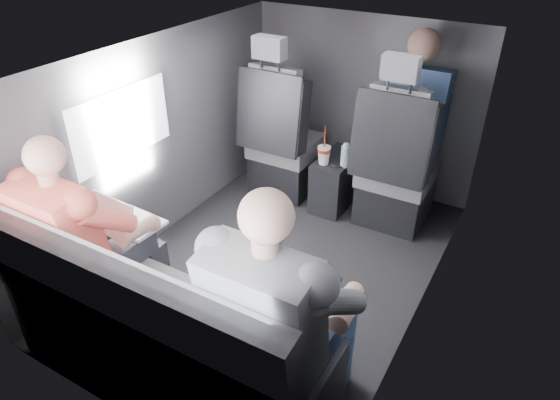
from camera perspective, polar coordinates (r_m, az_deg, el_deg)
The scene contains 19 objects.
floor at distance 3.27m, azimuth -0.20°, elevation -7.41°, with size 2.60×2.60×0.00m, color black.
ceiling at distance 2.64m, azimuth -0.26°, elevation 16.08°, with size 2.60×2.60×0.00m, color #B2B2AD.
panel_left at distance 3.39m, azimuth -13.59°, elevation 6.59°, with size 0.02×2.60×1.35m, color #56565B.
panel_right at distance 2.62m, azimuth 17.05°, elevation -1.73°, with size 0.02×2.60×1.35m, color #56565B.
panel_front at distance 3.97m, azimuth 9.40°, elevation 10.75°, with size 1.80×0.02×1.35m, color #56565B.
panel_back at distance 2.08m, azimuth -18.93°, elevation -11.95°, with size 1.80×0.02×1.35m, color #56565B.
side_window at distance 3.10m, azimuth -17.53°, elevation 8.17°, with size 0.02×0.75×0.42m, color white.
seatbelt at distance 3.24m, azimuth 12.84°, elevation 7.93°, with size 0.05×0.01×0.65m, color black.
front_seat_left at distance 3.87m, azimuth 0.27°, elevation 6.18°, with size 0.52×0.58×1.26m.
front_seat_right at distance 3.56m, azimuth 12.98°, elevation 2.94°, with size 0.52×0.58×1.26m.
center_console at distance 3.81m, azimuth 6.45°, elevation 2.20°, with size 0.24×0.48×0.41m.
rear_bench at distance 2.44m, azimuth -13.29°, elevation -15.12°, with size 1.60×0.57×0.92m.
soda_cup at distance 3.59m, azimuth 5.05°, elevation 5.23°, with size 0.10×0.10×0.29m.
water_bottle at distance 3.56m, azimuth 7.45°, elevation 5.02°, with size 0.06×0.06×0.18m.
laptop_white at distance 2.67m, azimuth -17.18°, elevation -2.32°, with size 0.30×0.29×0.22m.
laptop_black at distance 2.17m, azimuth 1.86°, elevation -9.47°, with size 0.34×0.31×0.23m.
passenger_rear_left at distance 2.60m, azimuth -21.12°, elevation -4.28°, with size 0.49×0.61×1.21m.
passenger_rear_right at distance 1.99m, azimuth 0.21°, elevation -13.25°, with size 0.53×0.65×1.27m.
passenger_front_right at distance 3.63m, azimuth 15.09°, elevation 9.59°, with size 0.43×0.43×0.91m.
Camera 1 is at (1.28, -2.20, 2.05)m, focal length 32.00 mm.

